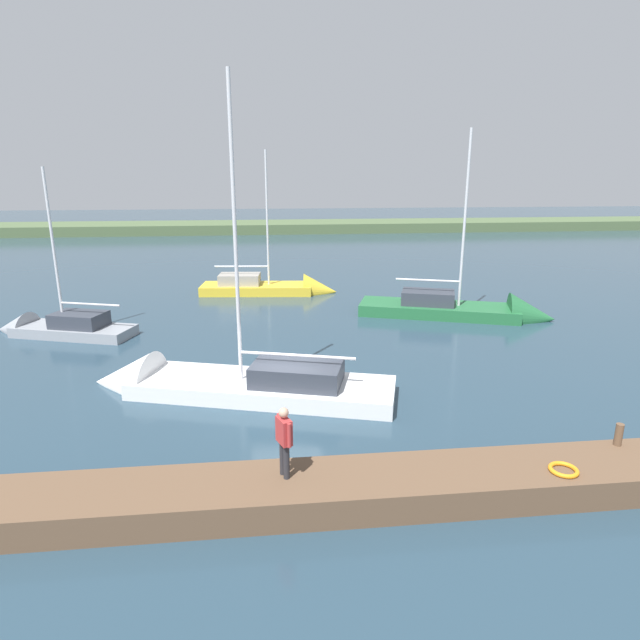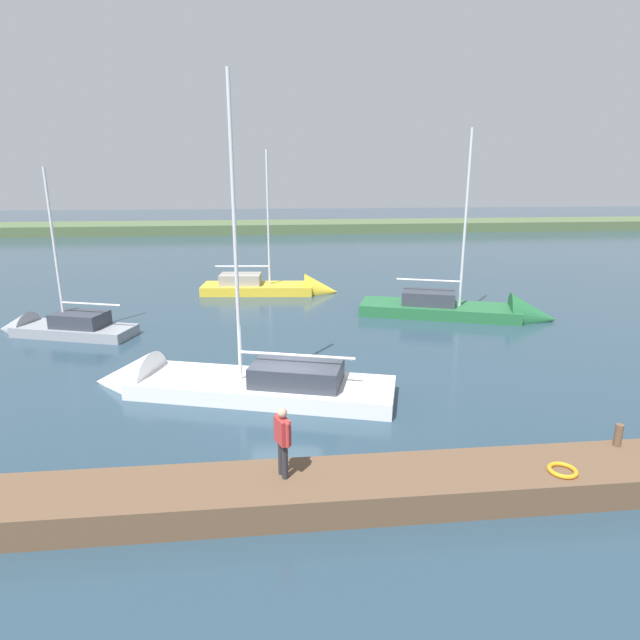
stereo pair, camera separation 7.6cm
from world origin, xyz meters
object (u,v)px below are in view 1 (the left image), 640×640
(sailboat_near_dock, at_px, (472,313))
(person_on_dock, at_px, (284,438))
(mooring_post_near, at_px, (619,435))
(sailboat_behind_pier, at_px, (279,290))
(sailboat_outer_mooring, at_px, (53,330))
(sailboat_mid_channel, at_px, (216,388))
(life_ring_buoy, at_px, (564,470))

(sailboat_near_dock, height_order, person_on_dock, sailboat_near_dock)
(mooring_post_near, distance_m, sailboat_behind_pier, 22.76)
(sailboat_near_dock, xyz_separation_m, sailboat_behind_pier, (9.81, -6.88, -0.06))
(sailboat_outer_mooring, bearing_deg, sailboat_mid_channel, 154.12)
(sailboat_near_dock, bearing_deg, sailboat_behind_pier, 163.85)
(mooring_post_near, distance_m, life_ring_buoy, 2.26)
(life_ring_buoy, bearing_deg, sailboat_near_dock, -104.95)
(sailboat_mid_channel, bearing_deg, life_ring_buoy, 155.96)
(sailboat_mid_channel, xyz_separation_m, sailboat_behind_pier, (-2.67, -15.34, 0.01))
(sailboat_mid_channel, xyz_separation_m, sailboat_near_dock, (-12.48, -8.46, 0.07))
(sailboat_behind_pier, bearing_deg, sailboat_near_dock, -29.44)
(mooring_post_near, height_order, sailboat_near_dock, sailboat_near_dock)
(sailboat_outer_mooring, bearing_deg, sailboat_behind_pier, -126.85)
(life_ring_buoy, height_order, sailboat_mid_channel, sailboat_mid_channel)
(mooring_post_near, bearing_deg, person_on_dock, 3.36)
(sailboat_mid_channel, distance_m, sailboat_behind_pier, 15.57)
(life_ring_buoy, relative_size, sailboat_behind_pier, 0.07)
(sailboat_mid_channel, bearing_deg, sailboat_behind_pier, -83.56)
(sailboat_near_dock, bearing_deg, life_ring_buoy, -86.06)
(mooring_post_near, bearing_deg, life_ring_buoy, 26.67)
(sailboat_mid_channel, distance_m, sailboat_outer_mooring, 11.12)
(life_ring_buoy, height_order, sailboat_behind_pier, sailboat_behind_pier)
(mooring_post_near, distance_m, sailboat_mid_channel, 12.02)
(person_on_dock, bearing_deg, sailboat_behind_pier, -113.44)
(sailboat_mid_channel, bearing_deg, mooring_post_near, 165.89)
(life_ring_buoy, relative_size, sailboat_outer_mooring, 0.08)
(sailboat_behind_pier, relative_size, sailboat_outer_mooring, 1.15)
(person_on_dock, bearing_deg, life_ring_buoy, 153.43)
(sailboat_behind_pier, xyz_separation_m, sailboat_outer_mooring, (10.75, 7.70, 0.03))
(mooring_post_near, xyz_separation_m, person_on_dock, (8.29, 0.49, 0.66))
(mooring_post_near, bearing_deg, sailboat_near_dock, -98.39)
(life_ring_buoy, relative_size, sailboat_near_dock, 0.06)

